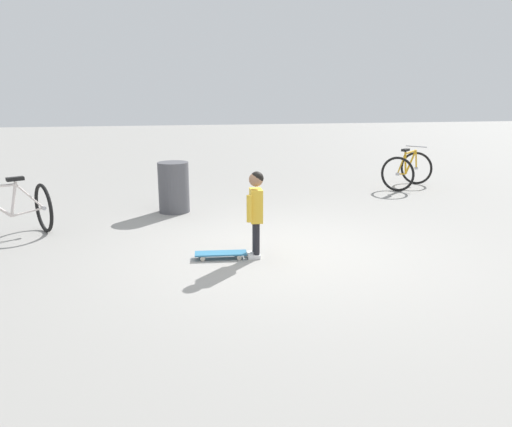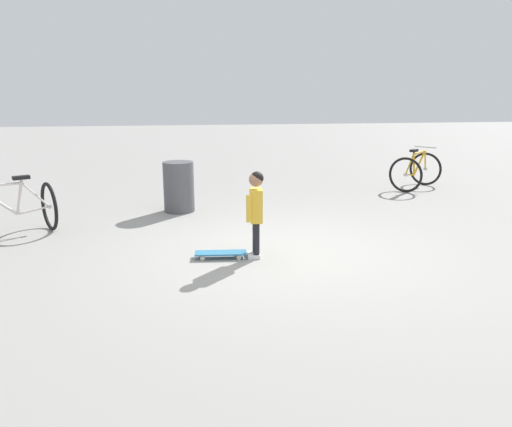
% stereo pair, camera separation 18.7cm
% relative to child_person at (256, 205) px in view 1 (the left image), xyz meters
% --- Properties ---
extents(ground_plane, '(50.00, 50.00, 0.00)m').
position_rel_child_person_xyz_m(ground_plane, '(-0.17, 0.34, -0.66)').
color(ground_plane, gray).
extents(child_person, '(0.36, 0.24, 1.06)m').
position_rel_child_person_xyz_m(child_person, '(0.00, 0.00, 0.00)').
color(child_person, black).
rests_on(child_person, ground).
extents(skateboard, '(0.25, 0.64, 0.07)m').
position_rel_child_person_xyz_m(skateboard, '(-0.03, -0.43, -0.60)').
color(skateboard, teal).
rests_on(skateboard, ground).
extents(bicycle_near, '(1.23, 1.27, 0.85)m').
position_rel_child_person_xyz_m(bicycle_near, '(-3.80, 3.99, -0.28)').
color(bicycle_near, black).
rests_on(bicycle_near, ground).
extents(bicycle_mid, '(1.14, 1.28, 0.85)m').
position_rel_child_person_xyz_m(bicycle_mid, '(-1.42, -3.22, -0.28)').
color(bicycle_mid, black).
rests_on(bicycle_mid, ground).
extents(trash_bin, '(0.51, 0.51, 0.84)m').
position_rel_child_person_xyz_m(trash_bin, '(-2.55, -0.91, -0.23)').
color(trash_bin, '#4C4C51').
rests_on(trash_bin, ground).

